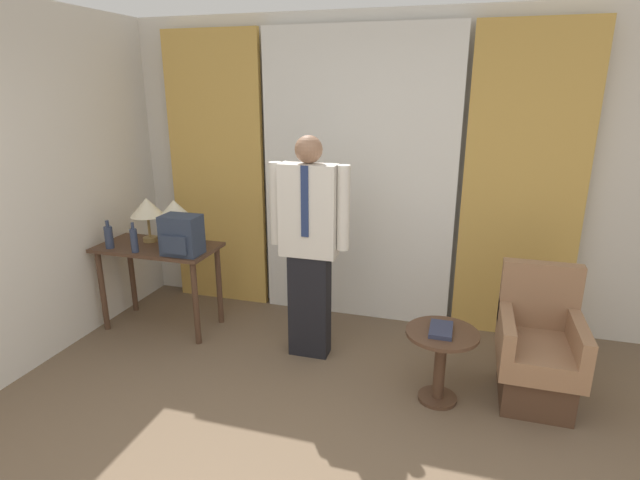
% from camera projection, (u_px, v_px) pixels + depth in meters
% --- Properties ---
extents(wall_back, '(10.00, 0.06, 2.70)m').
position_uv_depth(wall_back, '(360.00, 171.00, 4.51)').
color(wall_back, silver).
rests_on(wall_back, ground_plane).
extents(curtain_sheer_center, '(1.72, 0.06, 2.58)m').
position_uv_depth(curtain_sheer_center, '(357.00, 180.00, 4.41)').
color(curtain_sheer_center, white).
rests_on(curtain_sheer_center, ground_plane).
extents(curtain_drape_left, '(0.95, 0.06, 2.58)m').
position_uv_depth(curtain_drape_left, '(217.00, 173.00, 4.78)').
color(curtain_drape_left, gold).
rests_on(curtain_drape_left, ground_plane).
extents(curtain_drape_right, '(0.95, 0.06, 2.58)m').
position_uv_depth(curtain_drape_right, '(523.00, 189.00, 4.04)').
color(curtain_drape_right, gold).
rests_on(curtain_drape_right, ground_plane).
extents(desk, '(1.04, 0.53, 0.76)m').
position_uv_depth(desk, '(159.00, 260.00, 4.36)').
color(desk, '#4C3323').
rests_on(desk, ground_plane).
extents(table_lamp_left, '(0.30, 0.30, 0.39)m').
position_uv_depth(table_lamp_left, '(147.00, 209.00, 4.36)').
color(table_lamp_left, '#9E7F47').
rests_on(table_lamp_left, desk).
extents(table_lamp_right, '(0.30, 0.30, 0.39)m').
position_uv_depth(table_lamp_right, '(174.00, 211.00, 4.29)').
color(table_lamp_right, '#9E7F47').
rests_on(table_lamp_right, desk).
extents(bottle_near_edge, '(0.07, 0.07, 0.24)m').
position_uv_depth(bottle_near_edge, '(109.00, 237.00, 4.23)').
color(bottle_near_edge, '#2D3851').
rests_on(bottle_near_edge, desk).
extents(bottle_by_lamp, '(0.06, 0.06, 0.26)m').
position_uv_depth(bottle_by_lamp, '(134.00, 240.00, 4.13)').
color(bottle_by_lamp, '#2D3851').
rests_on(bottle_by_lamp, desk).
extents(backpack, '(0.31, 0.24, 0.33)m').
position_uv_depth(backpack, '(181.00, 235.00, 4.06)').
color(backpack, '#2D384C').
rests_on(backpack, desk).
extents(person, '(0.63, 0.21, 1.75)m').
position_uv_depth(person, '(309.00, 241.00, 3.80)').
color(person, black).
rests_on(person, ground_plane).
extents(armchair, '(0.53, 0.63, 0.92)m').
position_uv_depth(armchair, '(537.00, 353.00, 3.41)').
color(armchair, '#4C3323').
rests_on(armchair, ground_plane).
extents(side_table, '(0.49, 0.49, 0.52)m').
position_uv_depth(side_table, '(441.00, 354.00, 3.37)').
color(side_table, '#4C3323').
rests_on(side_table, ground_plane).
extents(book, '(0.15, 0.25, 0.03)m').
position_uv_depth(book, '(441.00, 330.00, 3.32)').
color(book, '#2D334C').
rests_on(book, side_table).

